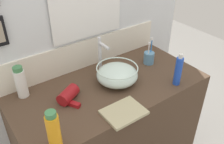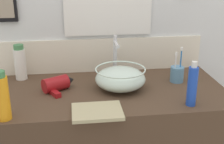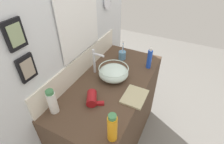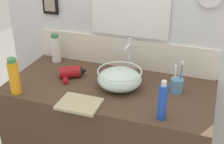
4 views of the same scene
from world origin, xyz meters
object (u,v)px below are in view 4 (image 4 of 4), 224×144
object	(u,v)px
toothbrush_cup	(177,85)
spray_bottle	(162,102)
glass_bowl_sink	(120,79)
hand_towel	(79,104)
shampoo_bottle	(56,48)
hair_drier	(72,72)
faucet	(129,54)
soap_dispenser	(14,77)

from	to	relation	value
toothbrush_cup	spray_bottle	xyz separation A→B (m)	(-0.03, -0.30, 0.05)
glass_bowl_sink	hand_towel	bearing A→B (deg)	-119.41
hand_towel	shampoo_bottle	bearing A→B (deg)	129.61
glass_bowl_sink	toothbrush_cup	bearing A→B (deg)	10.30
toothbrush_cup	shampoo_bottle	world-z (taller)	shampoo_bottle
toothbrush_cup	hand_towel	distance (m)	0.58
toothbrush_cup	hand_towel	bearing A→B (deg)	-146.21
hair_drier	shampoo_bottle	xyz separation A→B (m)	(-0.22, 0.19, 0.06)
hair_drier	shampoo_bottle	distance (m)	0.30
shampoo_bottle	faucet	bearing A→B (deg)	-3.38
hair_drier	hand_towel	bearing A→B (deg)	-57.88
hand_towel	toothbrush_cup	bearing A→B (deg)	33.79
hair_drier	faucet	bearing A→B (deg)	26.17
hair_drier	glass_bowl_sink	bearing A→B (deg)	-4.55
toothbrush_cup	soap_dispenser	xyz separation A→B (m)	(-0.88, -0.32, 0.06)
glass_bowl_sink	soap_dispenser	xyz separation A→B (m)	(-0.55, -0.26, 0.05)
faucet	shampoo_bottle	distance (m)	0.54
hair_drier	shampoo_bottle	size ratio (longest dim) A/B	0.92
shampoo_bottle	soap_dispenser	distance (m)	0.48
toothbrush_cup	glass_bowl_sink	bearing A→B (deg)	-169.70
soap_dispenser	hand_towel	bearing A→B (deg)	-0.09
glass_bowl_sink	toothbrush_cup	distance (m)	0.34
shampoo_bottle	spray_bottle	distance (m)	0.96
hair_drier	spray_bottle	bearing A→B (deg)	-22.62
faucet	shampoo_bottle	size ratio (longest dim) A/B	1.21
soap_dispenser	hand_towel	world-z (taller)	soap_dispenser
hair_drier	soap_dispenser	distance (m)	0.37
glass_bowl_sink	spray_bottle	xyz separation A→B (m)	(0.30, -0.24, 0.04)
toothbrush_cup	shampoo_bottle	bearing A→B (deg)	169.77
hair_drier	hand_towel	world-z (taller)	hair_drier
spray_bottle	hand_towel	bearing A→B (deg)	-176.89
faucet	soap_dispenser	size ratio (longest dim) A/B	1.11
shampoo_bottle	toothbrush_cup	bearing A→B (deg)	-10.23
faucet	toothbrush_cup	distance (m)	0.37
faucet	hand_towel	size ratio (longest dim) A/B	1.08
hair_drier	hand_towel	size ratio (longest dim) A/B	0.83
toothbrush_cup	spray_bottle	bearing A→B (deg)	-95.88
faucet	hair_drier	world-z (taller)	faucet
shampoo_bottle	spray_bottle	bearing A→B (deg)	-28.27
shampoo_bottle	soap_dispenser	size ratio (longest dim) A/B	0.92
faucet	toothbrush_cup	xyz separation A→B (m)	(0.33, -0.13, -0.10)
toothbrush_cup	soap_dispenser	size ratio (longest dim) A/B	0.90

